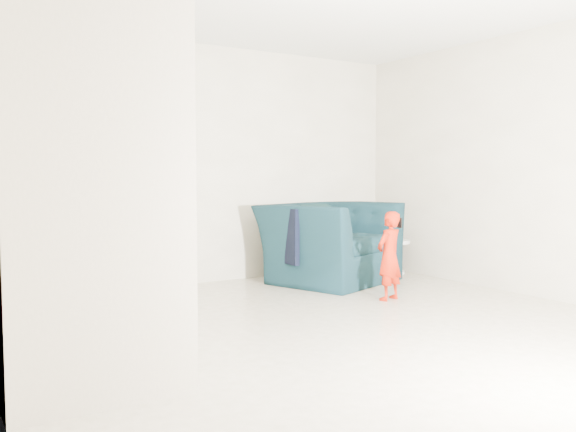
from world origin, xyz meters
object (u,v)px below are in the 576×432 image
object	(u,v)px
toddler	(389,256)
side_table	(393,251)
armchair	(330,242)
staircase	(64,219)

from	to	relation	value
toddler	side_table	world-z (taller)	toddler
toddler	side_table	size ratio (longest dim) A/B	2.07
toddler	side_table	xyz separation A→B (m)	(1.12, 1.21, -0.15)
side_table	armchair	bearing A→B (deg)	-178.03
staircase	armchair	bearing A→B (deg)	24.98
armchair	side_table	size ratio (longest dim) A/B	3.28
side_table	toddler	bearing A→B (deg)	-132.74
armchair	side_table	bearing A→B (deg)	-18.12
toddler	staircase	size ratio (longest dim) A/B	0.24
armchair	staircase	size ratio (longest dim) A/B	0.39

